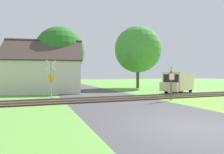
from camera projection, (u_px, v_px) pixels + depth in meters
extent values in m
plane|color=#5B933D|center=(192.00, 127.00, 7.55)|extent=(160.00, 160.00, 0.00)
cube|color=#424244|center=(161.00, 117.00, 9.42)|extent=(7.22, 80.00, 0.01)
cube|color=#422D1E|center=(111.00, 99.00, 15.90)|extent=(60.00, 2.60, 0.10)
cube|color=slate|center=(108.00, 97.00, 16.57)|extent=(60.00, 0.08, 0.12)
cube|color=slate|center=(114.00, 99.00, 15.23)|extent=(60.00, 0.08, 0.12)
cylinder|color=brown|center=(171.00, 83.00, 15.48)|extent=(0.10, 0.10, 2.69)
cube|color=red|center=(172.00, 76.00, 15.42)|extent=(0.60, 0.09, 0.60)
cube|color=white|center=(172.00, 76.00, 15.40)|extent=(0.49, 0.06, 0.49)
cube|color=white|center=(172.00, 68.00, 15.41)|extent=(0.88, 0.12, 0.88)
cube|color=white|center=(172.00, 68.00, 15.41)|extent=(0.88, 0.12, 0.88)
cylinder|color=#9E9EA5|center=(51.00, 81.00, 16.40)|extent=(0.09, 0.09, 3.02)
cube|color=white|center=(51.00, 65.00, 16.44)|extent=(0.88, 0.11, 0.88)
cube|color=white|center=(51.00, 65.00, 16.44)|extent=(0.88, 0.11, 0.88)
cylinder|color=yellow|center=(51.00, 78.00, 16.45)|extent=(0.64, 0.09, 0.64)
cube|color=beige|center=(45.00, 77.00, 22.45)|extent=(8.83, 6.93, 3.55)
cube|color=#473833|center=(42.00, 49.00, 21.05)|extent=(8.78, 4.64, 2.60)
cube|color=#473833|center=(46.00, 52.00, 23.79)|extent=(8.78, 4.64, 2.60)
cube|color=brown|center=(64.00, 49.00, 22.80)|extent=(0.58, 0.58, 1.10)
cylinder|color=#513823|center=(138.00, 77.00, 29.77)|extent=(0.43, 0.43, 3.18)
sphere|color=#478E38|center=(138.00, 49.00, 29.72)|extent=(6.92, 6.92, 6.92)
cylinder|color=#513823|center=(60.00, 80.00, 24.53)|extent=(0.29, 0.29, 2.58)
sphere|color=#286B23|center=(60.00, 52.00, 24.49)|extent=(6.03, 6.03, 6.03)
cube|color=beige|center=(179.00, 81.00, 21.73)|extent=(4.59, 3.74, 1.90)
cube|color=beige|center=(169.00, 87.00, 19.85)|extent=(1.51, 1.91, 0.90)
cube|color=#19232D|center=(171.00, 78.00, 20.12)|extent=(0.84, 1.42, 0.85)
cube|color=navy|center=(170.00, 84.00, 22.34)|extent=(3.28, 1.89, 0.16)
cylinder|color=black|center=(166.00, 90.00, 21.14)|extent=(0.68, 0.49, 0.68)
cylinder|color=black|center=(181.00, 91.00, 20.14)|extent=(0.68, 0.49, 0.68)
cylinder|color=black|center=(177.00, 89.00, 23.34)|extent=(0.68, 0.49, 0.68)
cylinder|color=black|center=(190.00, 89.00, 22.34)|extent=(0.68, 0.49, 0.68)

